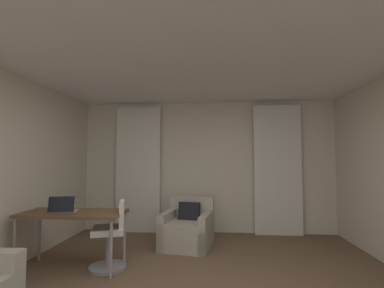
% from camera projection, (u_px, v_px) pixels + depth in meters
% --- Properties ---
extents(wall_window, '(5.12, 0.06, 2.60)m').
position_uv_depth(wall_window, '(207.00, 166.00, 5.53)').
color(wall_window, beige).
rests_on(wall_window, ground).
extents(ceiling, '(5.12, 6.12, 0.06)m').
position_uv_depth(ceiling, '(196.00, 34.00, 2.59)').
color(ceiling, white).
rests_on(ceiling, wall_left).
extents(curtain_left_panel, '(0.90, 0.06, 2.50)m').
position_uv_depth(curtain_left_panel, '(138.00, 169.00, 5.51)').
color(curtain_left_panel, silver).
rests_on(curtain_left_panel, ground).
extents(curtain_right_panel, '(0.90, 0.06, 2.50)m').
position_uv_depth(curtain_right_panel, '(278.00, 169.00, 5.28)').
color(curtain_right_panel, silver).
rests_on(curtain_right_panel, ground).
extents(armchair, '(0.90, 0.94, 0.79)m').
position_uv_depth(armchair, '(188.00, 229.00, 4.56)').
color(armchair, '#B2A899').
rests_on(armchair, ground).
extents(desk, '(1.35, 0.60, 0.74)m').
position_uv_depth(desk, '(73.00, 217.00, 3.65)').
color(desk, brown).
rests_on(desk, ground).
extents(desk_chair, '(0.50, 0.50, 0.88)m').
position_uv_depth(desk_chair, '(111.00, 238.00, 3.63)').
color(desk_chair, gray).
rests_on(desk_chair, ground).
extents(laptop, '(0.36, 0.31, 0.22)m').
position_uv_depth(laptop, '(63.00, 209.00, 3.62)').
color(laptop, '#ADADB2').
rests_on(laptop, desk).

